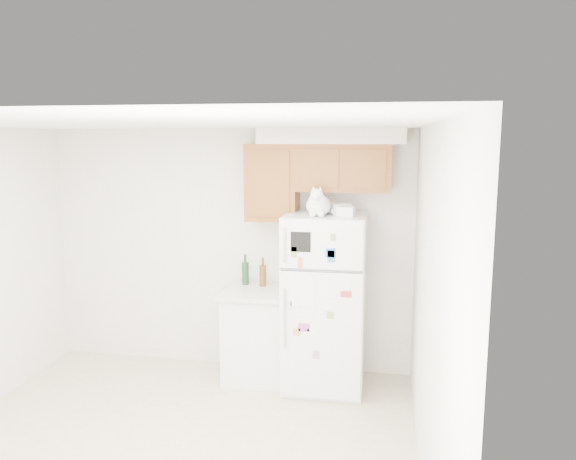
% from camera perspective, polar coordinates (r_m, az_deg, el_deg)
% --- Properties ---
extents(room_shell, '(3.84, 4.04, 2.52)m').
position_cam_1_polar(room_shell, '(4.17, -11.06, -0.97)').
color(room_shell, silver).
rests_on(room_shell, ground_plane).
extents(refrigerator, '(0.76, 0.78, 1.70)m').
position_cam_1_polar(refrigerator, '(5.44, 3.76, -7.29)').
color(refrigerator, white).
rests_on(refrigerator, ground_plane).
extents(base_counter, '(0.64, 0.64, 0.92)m').
position_cam_1_polar(base_counter, '(5.74, -3.17, -10.47)').
color(base_counter, white).
rests_on(base_counter, ground_plane).
extents(cat, '(0.28, 0.41, 0.29)m').
position_cam_1_polar(cat, '(5.14, 3.10, 2.62)').
color(cat, white).
rests_on(cat, refrigerator).
extents(storage_box_back, '(0.22, 0.19, 0.10)m').
position_cam_1_polar(storage_box_back, '(5.26, 5.35, 2.13)').
color(storage_box_back, white).
rests_on(storage_box_back, refrigerator).
extents(storage_box_front, '(0.16, 0.13, 0.09)m').
position_cam_1_polar(storage_box_front, '(5.13, 5.87, 1.88)').
color(storage_box_front, white).
rests_on(storage_box_front, refrigerator).
extents(bottle_green, '(0.07, 0.07, 0.31)m').
position_cam_1_polar(bottle_green, '(5.77, -4.36, -4.02)').
color(bottle_green, '#19381E').
rests_on(bottle_green, base_counter).
extents(bottle_amber, '(0.07, 0.07, 0.30)m').
position_cam_1_polar(bottle_amber, '(5.70, -2.58, -4.27)').
color(bottle_amber, '#593814').
rests_on(bottle_amber, base_counter).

